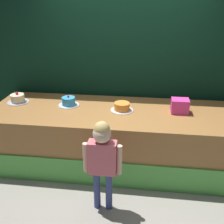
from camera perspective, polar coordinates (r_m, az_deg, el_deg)
ground_plane at (r=3.69m, az=0.97°, el=-15.48°), size 12.00×12.00×0.00m
stage_platform at (r=3.94m, az=1.97°, el=-5.44°), size 3.72×1.19×0.84m
curtain_backdrop at (r=4.24m, az=3.07°, el=10.61°), size 4.42×0.08×2.75m
child_figure at (r=2.97m, az=-2.05°, el=-9.04°), size 0.43×0.20×1.13m
pink_box at (r=3.79m, az=14.14°, el=1.26°), size 0.23×0.19×0.19m
cake_left at (r=4.28m, az=-19.30°, el=2.67°), size 0.32×0.32×0.17m
cake_center at (r=3.98m, az=-9.16°, el=2.17°), size 0.30×0.30×0.15m
cake_right at (r=3.76m, az=2.11°, el=1.06°), size 0.32×0.32×0.11m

